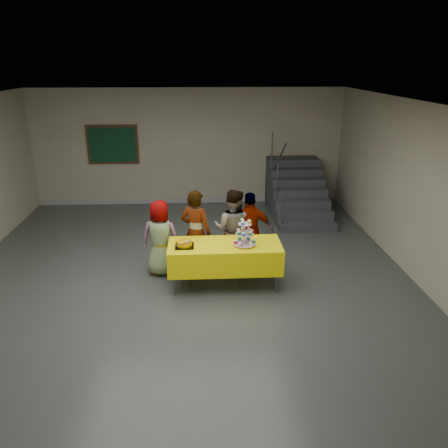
# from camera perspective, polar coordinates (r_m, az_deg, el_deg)

# --- Properties ---
(room_shell) EXTENTS (10.00, 10.04, 3.02)m
(room_shell) POSITION_cam_1_polar(r_m,az_deg,el_deg) (6.55, -5.74, 7.28)
(room_shell) COLOR #4C514C
(room_shell) RESTS_ON ground
(bake_table) EXTENTS (1.88, 0.78, 0.77)m
(bake_table) POSITION_cam_1_polar(r_m,az_deg,el_deg) (7.33, 0.09, -4.17)
(bake_table) COLOR #595960
(bake_table) RESTS_ON ground
(cupcake_stand) EXTENTS (0.38, 0.38, 0.44)m
(cupcake_stand) POSITION_cam_1_polar(r_m,az_deg,el_deg) (7.15, 2.73, -1.48)
(cupcake_stand) COLOR silver
(cupcake_stand) RESTS_ON bake_table
(bear_cake) EXTENTS (0.32, 0.36, 0.12)m
(bear_cake) POSITION_cam_1_polar(r_m,az_deg,el_deg) (7.16, -5.19, -2.50)
(bear_cake) COLOR black
(bear_cake) RESTS_ON bake_table
(schoolchild_a) EXTENTS (0.73, 0.53, 1.38)m
(schoolchild_a) POSITION_cam_1_polar(r_m,az_deg,el_deg) (7.78, -8.29, -1.82)
(schoolchild_a) COLOR slate
(schoolchild_a) RESTS_ON ground
(schoolchild_b) EXTENTS (0.67, 0.56, 1.55)m
(schoolchild_b) POSITION_cam_1_polar(r_m,az_deg,el_deg) (7.74, -3.71, -1.07)
(schoolchild_b) COLOR slate
(schoolchild_b) RESTS_ON ground
(schoolchild_c) EXTENTS (0.87, 0.76, 1.50)m
(schoolchild_c) POSITION_cam_1_polar(r_m,az_deg,el_deg) (7.95, 1.15, -0.65)
(schoolchild_c) COLOR slate
(schoolchild_c) RESTS_ON ground
(schoolchild_d) EXTENTS (0.85, 0.38, 1.43)m
(schoolchild_d) POSITION_cam_1_polar(r_m,az_deg,el_deg) (7.98, 3.45, -0.83)
(schoolchild_d) COLOR slate
(schoolchild_d) RESTS_ON ground
(staircase) EXTENTS (1.30, 2.40, 2.04)m
(staircase) POSITION_cam_1_polar(r_m,az_deg,el_deg) (11.20, 9.34, 4.05)
(staircase) COLOR #424447
(staircase) RESTS_ON ground
(noticeboard) EXTENTS (1.30, 0.05, 1.00)m
(noticeboard) POSITION_cam_1_polar(r_m,az_deg,el_deg) (11.71, -14.35, 10.00)
(noticeboard) COLOR #472B16
(noticeboard) RESTS_ON ground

